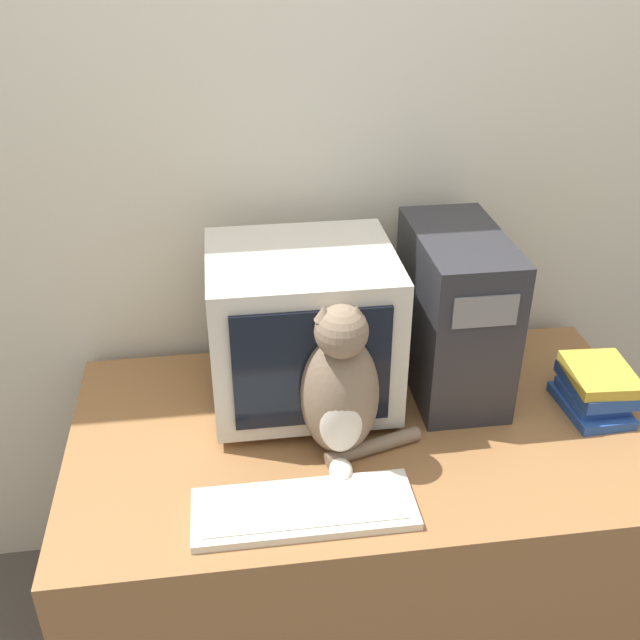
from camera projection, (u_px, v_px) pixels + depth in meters
The scene contains 8 objects.
wall_back at pixel (338, 155), 1.91m from camera, with size 7.00×0.05×2.50m.
desk at pixel (361, 537), 1.96m from camera, with size 1.40×0.78×0.72m.
crt_monitor at pixel (302, 328), 1.79m from camera, with size 0.43×0.39×0.40m.
computer_tower at pixel (454, 312), 1.85m from camera, with size 0.21×0.40×0.41m.
keyboard at pixel (304, 509), 1.54m from camera, with size 0.46×0.17×0.02m.
cat at pixel (341, 390), 1.63m from camera, with size 0.29×0.24×0.39m.
book_stack at pixel (595, 388), 1.83m from camera, with size 0.17×0.21×0.11m.
pen at pixel (244, 489), 1.60m from camera, with size 0.13×0.02×0.01m.
Camera 1 is at (-0.30, -1.00, 1.84)m, focal length 42.00 mm.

